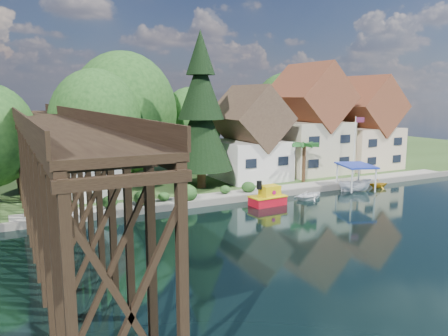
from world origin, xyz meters
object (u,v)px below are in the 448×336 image
at_px(palm_tree, 304,146).
at_px(flagpole, 356,140).
at_px(house_left, 249,140).
at_px(boat_yellow, 378,183).
at_px(conifer, 201,114).
at_px(boat_white_a, 311,194).
at_px(shed, 97,163).
at_px(house_right, 363,129).
at_px(tugboat, 268,197).
at_px(trestle_bridge, 51,164).
at_px(house_center, 308,126).
at_px(boat_canopy, 355,180).

bearing_deg(palm_tree, flagpole, 0.84).
height_order(house_left, boat_yellow, house_left).
height_order(conifer, boat_white_a, conifer).
bearing_deg(house_left, conifer, -162.08).
bearing_deg(boat_white_a, shed, 47.56).
bearing_deg(house_right, house_left, -180.00).
distance_m(house_right, shed, 36.08).
xyz_separation_m(house_left, tugboat, (-4.00, -10.38, -4.40)).
relative_size(trestle_bridge, house_center, 3.18).
distance_m(house_center, boat_yellow, 11.74).
height_order(house_center, boat_yellow, house_center).
relative_size(shed, boat_canopy, 1.46).
relative_size(house_center, shed, 1.77).
bearing_deg(house_center, house_left, -176.82).
bearing_deg(palm_tree, shed, 171.67).
bearing_deg(house_right, house_center, 176.82).
xyz_separation_m(flagpole, boat_white_a, (-10.83, -5.25, -4.61)).
relative_size(tugboat, boat_canopy, 0.66).
bearing_deg(house_right, boat_canopy, -137.05).
height_order(house_center, flagpole, house_center).
relative_size(trestle_bridge, flagpole, 6.05).
bearing_deg(conifer, house_center, 9.94).
relative_size(conifer, palm_tree, 3.45).
distance_m(shed, boat_yellow, 30.57).
height_order(house_right, shed, house_right).
height_order(palm_tree, boat_yellow, palm_tree).
distance_m(boat_white_a, boat_canopy, 6.36).
bearing_deg(flagpole, conifer, 173.22).
height_order(shed, palm_tree, shed).
xyz_separation_m(flagpole, boat_canopy, (-4.55, -4.92, -3.71)).
height_order(house_center, tugboat, house_center).
bearing_deg(boat_yellow, house_center, 29.61).
bearing_deg(boat_canopy, boat_yellow, 2.85).
bearing_deg(conifer, house_right, 5.31).
xyz_separation_m(house_left, boat_white_a, (1.42, -9.92, -4.77)).
height_order(house_center, conifer, conifer).
bearing_deg(trestle_bridge, boat_white_a, 2.12).
distance_m(house_left, boat_canopy, 12.89).
height_order(palm_tree, boat_canopy, palm_tree).
xyz_separation_m(house_center, shed, (-27.00, -2.00, -2.59)).
distance_m(shed, palm_tree, 22.67).
bearing_deg(shed, boat_white_a, -23.45).
xyz_separation_m(trestle_bridge, house_right, (41.00, 10.83, 0.43)).
bearing_deg(boat_yellow, house_left, 66.62).
height_order(house_right, boat_yellow, house_right).
bearing_deg(conifer, palm_tree, -11.78).
bearing_deg(tugboat, house_left, 68.93).
distance_m(flagpole, tugboat, 17.74).
distance_m(house_center, conifer, 16.63).
bearing_deg(boat_canopy, shed, 162.53).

